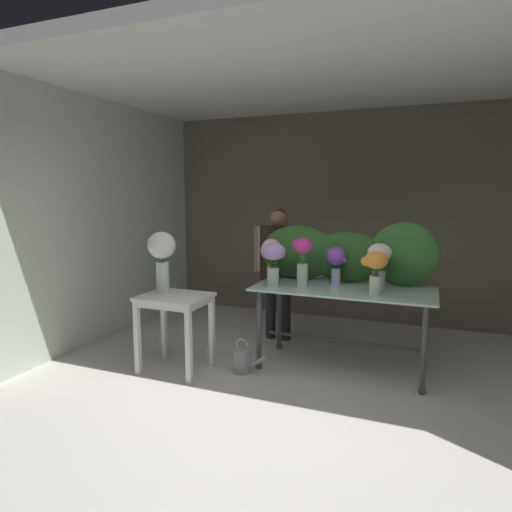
{
  "coord_description": "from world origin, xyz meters",
  "views": [
    {
      "loc": [
        1.13,
        -2.57,
        1.74
      ],
      "look_at": [
        -0.4,
        1.22,
        1.15
      ],
      "focal_mm": 30.87,
      "sensor_mm": 36.0,
      "label": 1
    }
  ],
  "objects_px": {
    "florist": "(278,260)",
    "vase_violet_snapdragons": "(336,261)",
    "watering_can": "(242,360)",
    "display_table_glass": "(343,302)",
    "vase_sunset_tulips": "(375,267)",
    "vase_ivory_lilies": "(379,261)",
    "vase_blush_freesia": "(271,253)",
    "vase_lilac_roses": "(273,259)",
    "vase_magenta_peonies": "(302,258)",
    "vase_white_roses_tall": "(162,254)",
    "side_table_white": "(175,307)"
  },
  "relations": [
    {
      "from": "vase_lilac_roses",
      "to": "vase_white_roses_tall",
      "type": "xyz_separation_m",
      "value": [
        -0.99,
        -0.45,
        0.05
      ]
    },
    {
      "from": "display_table_glass",
      "to": "vase_lilac_roses",
      "type": "relative_size",
      "value": 3.99
    },
    {
      "from": "florist",
      "to": "vase_lilac_roses",
      "type": "xyz_separation_m",
      "value": [
        0.23,
        -0.82,
        0.14
      ]
    },
    {
      "from": "vase_lilac_roses",
      "to": "vase_magenta_peonies",
      "type": "bearing_deg",
      "value": 22.67
    },
    {
      "from": "vase_sunset_tulips",
      "to": "florist",
      "type": "bearing_deg",
      "value": 145.52
    },
    {
      "from": "vase_violet_snapdragons",
      "to": "watering_can",
      "type": "height_order",
      "value": "vase_violet_snapdragons"
    },
    {
      "from": "vase_blush_freesia",
      "to": "vase_violet_snapdragons",
      "type": "distance_m",
      "value": 0.68
    },
    {
      "from": "florist",
      "to": "vase_white_roses_tall",
      "type": "height_order",
      "value": "florist"
    },
    {
      "from": "florist",
      "to": "watering_can",
      "type": "distance_m",
      "value": 1.37
    },
    {
      "from": "side_table_white",
      "to": "vase_blush_freesia",
      "type": "xyz_separation_m",
      "value": [
        0.73,
        0.73,
        0.48
      ]
    },
    {
      "from": "florist",
      "to": "display_table_glass",
      "type": "bearing_deg",
      "value": -34.88
    },
    {
      "from": "florist",
      "to": "vase_sunset_tulips",
      "type": "relative_size",
      "value": 3.86
    },
    {
      "from": "vase_ivory_lilies",
      "to": "vase_lilac_roses",
      "type": "bearing_deg",
      "value": -165.42
    },
    {
      "from": "side_table_white",
      "to": "vase_white_roses_tall",
      "type": "xyz_separation_m",
      "value": [
        -0.13,
        -0.0,
        0.51
      ]
    },
    {
      "from": "vase_sunset_tulips",
      "to": "vase_white_roses_tall",
      "type": "distance_m",
      "value": 2.02
    },
    {
      "from": "vase_sunset_tulips",
      "to": "watering_can",
      "type": "distance_m",
      "value": 1.55
    },
    {
      "from": "florist",
      "to": "vase_ivory_lilies",
      "type": "distance_m",
      "value": 1.35
    },
    {
      "from": "vase_blush_freesia",
      "to": "watering_can",
      "type": "xyz_separation_m",
      "value": [
        -0.1,
        -0.53,
        -0.99
      ]
    },
    {
      "from": "vase_violet_snapdragons",
      "to": "vase_white_roses_tall",
      "type": "relative_size",
      "value": 0.63
    },
    {
      "from": "side_table_white",
      "to": "vase_violet_snapdragons",
      "type": "distance_m",
      "value": 1.66
    },
    {
      "from": "display_table_glass",
      "to": "vase_sunset_tulips",
      "type": "relative_size",
      "value": 4.29
    },
    {
      "from": "vase_violet_snapdragons",
      "to": "watering_can",
      "type": "distance_m",
      "value": 1.35
    },
    {
      "from": "display_table_glass",
      "to": "vase_blush_freesia",
      "type": "xyz_separation_m",
      "value": [
        -0.78,
        0.07,
        0.43
      ]
    },
    {
      "from": "florist",
      "to": "vase_violet_snapdragons",
      "type": "xyz_separation_m",
      "value": [
        0.79,
        -0.51,
        0.11
      ]
    },
    {
      "from": "vase_ivory_lilies",
      "to": "vase_sunset_tulips",
      "type": "bearing_deg",
      "value": -90.8
    },
    {
      "from": "vase_violet_snapdragons",
      "to": "vase_white_roses_tall",
      "type": "bearing_deg",
      "value": -153.67
    },
    {
      "from": "display_table_glass",
      "to": "side_table_white",
      "type": "height_order",
      "value": "display_table_glass"
    },
    {
      "from": "vase_magenta_peonies",
      "to": "vase_lilac_roses",
      "type": "bearing_deg",
      "value": -157.33
    },
    {
      "from": "florist",
      "to": "vase_violet_snapdragons",
      "type": "bearing_deg",
      "value": -32.77
    },
    {
      "from": "display_table_glass",
      "to": "watering_can",
      "type": "distance_m",
      "value": 1.14
    },
    {
      "from": "florist",
      "to": "vase_blush_freesia",
      "type": "distance_m",
      "value": 0.58
    },
    {
      "from": "vase_blush_freesia",
      "to": "vase_magenta_peonies",
      "type": "bearing_deg",
      "value": -22.9
    },
    {
      "from": "vase_violet_snapdragons",
      "to": "watering_can",
      "type": "bearing_deg",
      "value": -143.72
    },
    {
      "from": "florist",
      "to": "vase_white_roses_tall",
      "type": "xyz_separation_m",
      "value": [
        -0.76,
        -1.27,
        0.19
      ]
    },
    {
      "from": "vase_ivory_lilies",
      "to": "watering_can",
      "type": "bearing_deg",
      "value": -156.77
    },
    {
      "from": "vase_white_roses_tall",
      "to": "watering_can",
      "type": "xyz_separation_m",
      "value": [
        0.77,
        0.19,
        -1.03
      ]
    },
    {
      "from": "vase_violet_snapdragons",
      "to": "watering_can",
      "type": "relative_size",
      "value": 1.1
    },
    {
      "from": "vase_blush_freesia",
      "to": "florist",
      "type": "bearing_deg",
      "value": 101.49
    },
    {
      "from": "vase_white_roses_tall",
      "to": "vase_violet_snapdragons",
      "type": "bearing_deg",
      "value": 26.33
    },
    {
      "from": "vase_ivory_lilies",
      "to": "watering_can",
      "type": "xyz_separation_m",
      "value": [
        -1.2,
        -0.52,
        -0.97
      ]
    },
    {
      "from": "florist",
      "to": "vase_sunset_tulips",
      "type": "distance_m",
      "value": 1.47
    },
    {
      "from": "watering_can",
      "to": "vase_blush_freesia",
      "type": "bearing_deg",
      "value": 79.24
    },
    {
      "from": "display_table_glass",
      "to": "florist",
      "type": "bearing_deg",
      "value": 145.12
    },
    {
      "from": "vase_magenta_peonies",
      "to": "vase_sunset_tulips",
      "type": "xyz_separation_m",
      "value": [
        0.72,
        -0.12,
        -0.03
      ]
    },
    {
      "from": "watering_can",
      "to": "vase_ivory_lilies",
      "type": "bearing_deg",
      "value": 23.23
    },
    {
      "from": "florist",
      "to": "vase_lilac_roses",
      "type": "bearing_deg",
      "value": -74.26
    },
    {
      "from": "vase_blush_freesia",
      "to": "vase_magenta_peonies",
      "type": "xyz_separation_m",
      "value": [
        0.38,
        -0.16,
        -0.01
      ]
    },
    {
      "from": "display_table_glass",
      "to": "vase_blush_freesia",
      "type": "height_order",
      "value": "vase_blush_freesia"
    },
    {
      "from": "florist",
      "to": "watering_can",
      "type": "bearing_deg",
      "value": -89.48
    },
    {
      "from": "side_table_white",
      "to": "florist",
      "type": "height_order",
      "value": "florist"
    }
  ]
}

